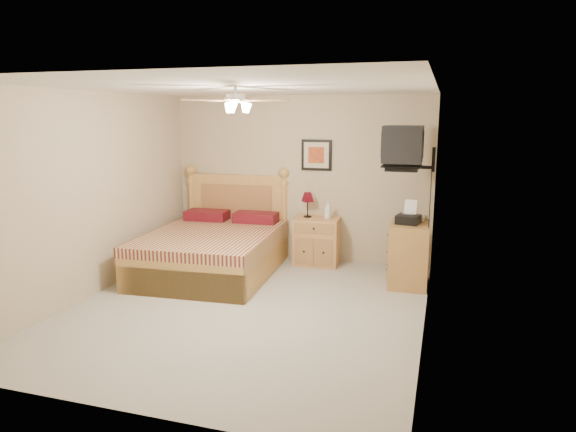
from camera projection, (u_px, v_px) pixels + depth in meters
name	position (u px, v px, depth m)	size (l,w,h in m)	color
floor	(246.00, 308.00, 5.97)	(4.50, 4.50, 0.00)	#A29E92
ceiling	(243.00, 87.00, 5.48)	(4.00, 4.50, 0.04)	white
wall_back	(299.00, 179.00, 7.84)	(4.00, 0.04, 2.50)	tan
wall_front	(126.00, 253.00, 3.62)	(4.00, 0.04, 2.50)	tan
wall_left	(93.00, 194.00, 6.30)	(0.04, 4.50, 2.50)	tan
wall_right	(430.00, 212.00, 5.15)	(0.04, 4.50, 2.50)	tan
bed	(211.00, 224.00, 7.16)	(1.68, 2.20, 1.42)	#B57E38
nightstand	(317.00, 241.00, 7.68)	(0.65, 0.49, 0.71)	#C48843
table_lamp	(308.00, 205.00, 7.64)	(0.20, 0.20, 0.38)	#570816
lotion_bottle	(328.00, 210.00, 7.53)	(0.10, 0.10, 0.26)	white
framed_picture	(316.00, 155.00, 7.67)	(0.46, 0.04, 0.46)	black
dresser	(409.00, 254.00, 6.73)	(0.49, 0.70, 0.83)	#A3743B
fax_machine	(409.00, 212.00, 6.58)	(0.28, 0.30, 0.30)	black
magazine_lower	(409.00, 218.00, 6.89)	(0.22, 0.29, 0.03)	beige
magazine_upper	(412.00, 216.00, 6.91)	(0.20, 0.27, 0.02)	gray
wall_tv	(415.00, 148.00, 6.37)	(0.56, 0.46, 0.58)	black
ceiling_fan	(236.00, 100.00, 5.32)	(1.14, 1.14, 0.28)	white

